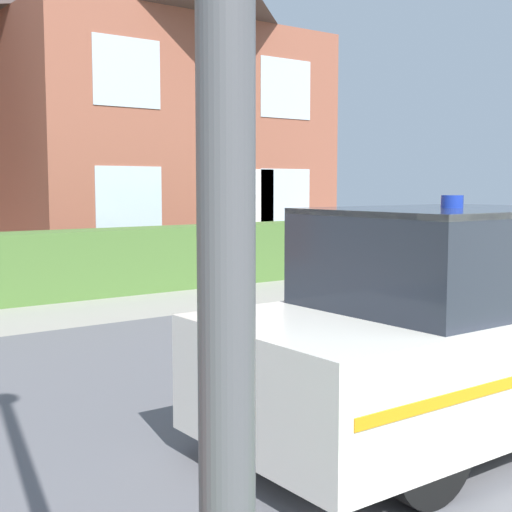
% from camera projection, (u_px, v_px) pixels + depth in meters
% --- Properties ---
extents(road_strip, '(28.00, 6.72, 0.01)m').
position_uv_depth(road_strip, '(319.00, 372.00, 6.69)').
color(road_strip, '#5B5B60').
rests_on(road_strip, ground).
extents(garden_hedge, '(10.74, 0.81, 1.05)m').
position_uv_depth(garden_hedge, '(64.00, 265.00, 11.06)').
color(garden_hedge, '#4C7233').
rests_on(garden_hedge, ground).
extents(police_car, '(3.90, 1.62, 1.68)m').
position_uv_depth(police_car, '(459.00, 328.00, 5.08)').
color(police_car, black).
rests_on(police_car, road_strip).
extents(house_right, '(7.39, 6.94, 7.55)m').
position_uv_depth(house_right, '(137.00, 98.00, 17.22)').
color(house_right, '#93513D').
rests_on(house_right, ground).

